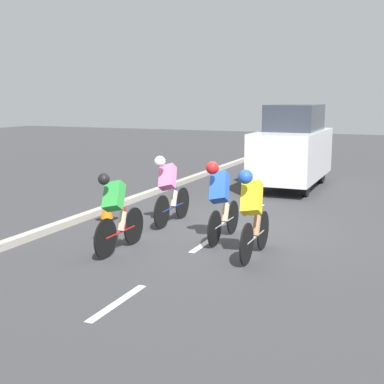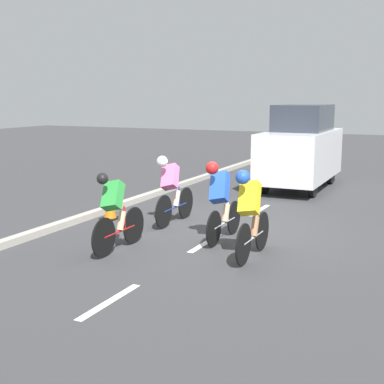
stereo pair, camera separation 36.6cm
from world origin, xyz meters
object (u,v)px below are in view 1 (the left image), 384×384
(cyclist_green, at_px, (116,211))
(traffic_cone, at_px, (107,209))
(cyclist_pink, at_px, (169,188))
(cyclist_blue, at_px, (220,198))
(support_car, at_px, (293,148))
(cyclist_yellow, at_px, (252,211))

(cyclist_green, relative_size, traffic_cone, 3.38)
(cyclist_green, bearing_deg, traffic_cone, -53.99)
(cyclist_pink, bearing_deg, cyclist_blue, 150.13)
(cyclist_blue, relative_size, cyclist_green, 1.02)
(support_car, distance_m, traffic_cone, 6.53)
(support_car, relative_size, traffic_cone, 8.23)
(support_car, height_order, traffic_cone, support_car)
(cyclist_blue, distance_m, cyclist_pink, 1.71)
(cyclist_blue, xyz_separation_m, support_car, (0.08, -6.46, 0.38))
(cyclist_green, bearing_deg, support_car, -99.71)
(cyclist_green, distance_m, cyclist_pink, 2.26)
(cyclist_green, relative_size, cyclist_pink, 0.95)
(cyclist_yellow, relative_size, cyclist_pink, 0.96)
(traffic_cone, bearing_deg, support_car, -116.24)
(cyclist_blue, xyz_separation_m, cyclist_green, (1.43, 1.41, -0.09))
(cyclist_green, height_order, traffic_cone, cyclist_green)
(cyclist_green, distance_m, cyclist_yellow, 2.37)
(cyclist_yellow, distance_m, support_car, 7.36)
(cyclist_green, xyz_separation_m, cyclist_pink, (0.06, -2.26, 0.05))
(cyclist_pink, relative_size, traffic_cone, 3.56)
(cyclist_blue, distance_m, cyclist_yellow, 1.20)
(cyclist_pink, bearing_deg, cyclist_green, 91.44)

